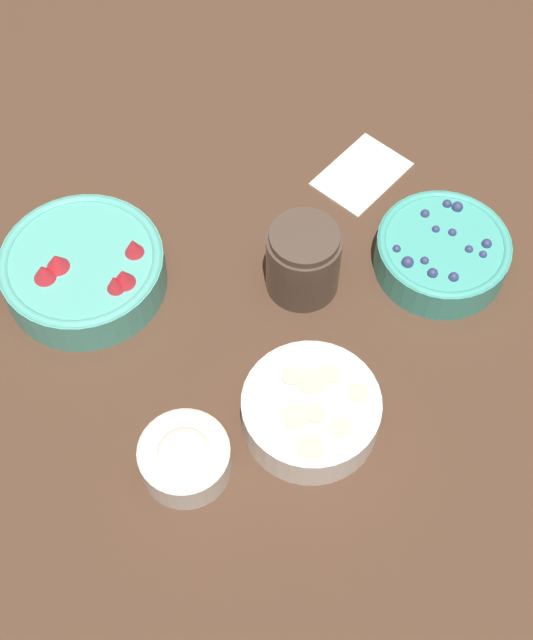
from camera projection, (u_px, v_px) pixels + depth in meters
name	position (u px, v px, depth m)	size (l,w,h in m)	color
ground_plane	(280.00, 292.00, 1.17)	(4.00, 4.00, 0.00)	#4C3323
bowl_strawberries	(84.00, 268.00, 1.15)	(0.21, 0.21, 0.08)	#56B7A8
bowl_blueberries	(442.00, 252.00, 1.17)	(0.17, 0.17, 0.06)	#47AD9E
bowl_bananas	(311.00, 410.00, 1.05)	(0.16, 0.16, 0.06)	white
bowl_cream	(185.00, 457.00, 1.02)	(0.11, 0.11, 0.06)	silver
jar_chocolate	(304.00, 263.00, 1.14)	(0.10, 0.10, 0.10)	#4C3D33
napkin	(362.00, 173.00, 1.27)	(0.15, 0.13, 0.01)	silver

